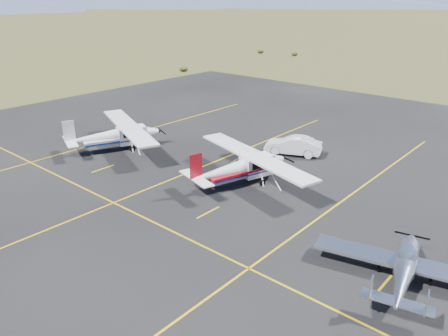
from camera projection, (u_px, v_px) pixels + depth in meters
ground at (343, 235)px, 24.32m from camera, size 1600.00×1600.00×0.00m
apron at (245, 199)px, 28.57m from camera, size 72.00×72.00×0.02m
aircraft_low_wing at (405, 267)px, 19.94m from camera, size 6.31×8.65×1.87m
aircraft_cessna at (241, 167)px, 30.32m from camera, size 7.80×11.60×2.95m
aircraft_plain at (115, 135)px, 37.02m from camera, size 8.60×11.62×3.03m
sedan at (293, 145)px, 36.19m from camera, size 3.30×4.90×1.53m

